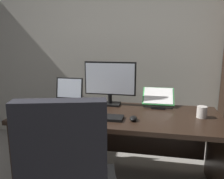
% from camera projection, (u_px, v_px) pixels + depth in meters
% --- Properties ---
extents(wall_back, '(5.42, 0.12, 2.58)m').
position_uv_depth(wall_back, '(128.00, 51.00, 3.05)').
color(wall_back, beige).
rests_on(wall_back, ground).
extents(desk, '(1.90, 0.81, 0.74)m').
position_uv_depth(desk, '(119.00, 129.00, 2.24)').
color(desk, black).
rests_on(desk, ground).
extents(monitor, '(0.55, 0.16, 0.47)m').
position_uv_depth(monitor, '(110.00, 83.00, 2.36)').
color(monitor, black).
rests_on(monitor, desk).
extents(laptop, '(0.32, 0.31, 0.26)m').
position_uv_depth(laptop, '(66.00, 97.00, 2.50)').
color(laptop, black).
rests_on(laptop, desk).
extents(keyboard, '(0.42, 0.15, 0.02)m').
position_uv_depth(keyboard, '(100.00, 117.00, 1.97)').
color(keyboard, black).
rests_on(keyboard, desk).
extents(computer_mouse, '(0.06, 0.10, 0.04)m').
position_uv_depth(computer_mouse, '(133.00, 118.00, 1.91)').
color(computer_mouse, black).
rests_on(computer_mouse, desk).
extents(reading_stand_with_book, '(0.33, 0.27, 0.18)m').
position_uv_depth(reading_stand_with_book, '(158.00, 98.00, 2.36)').
color(reading_stand_with_book, black).
rests_on(reading_stand_with_book, desk).
extents(open_binder, '(0.51, 0.35, 0.02)m').
position_uv_depth(open_binder, '(48.00, 116.00, 2.01)').
color(open_binder, yellow).
rests_on(open_binder, desk).
extents(notepad, '(0.17, 0.23, 0.01)m').
position_uv_depth(notepad, '(84.00, 112.00, 2.14)').
color(notepad, white).
rests_on(notepad, desk).
extents(pen, '(0.14, 0.02, 0.01)m').
position_uv_depth(pen, '(86.00, 111.00, 2.13)').
color(pen, black).
rests_on(pen, notepad).
extents(coffee_mug, '(0.09, 0.09, 0.10)m').
position_uv_depth(coffee_mug, '(202.00, 112.00, 1.98)').
color(coffee_mug, silver).
rests_on(coffee_mug, desk).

